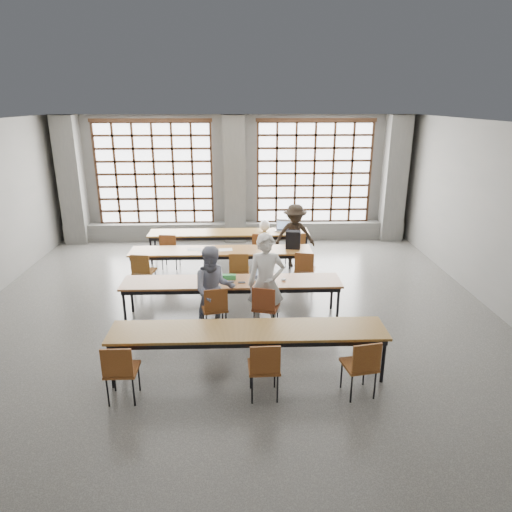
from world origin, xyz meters
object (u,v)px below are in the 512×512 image
at_px(chair_back_mid, 261,246).
at_px(chair_back_right, 296,246).
at_px(chair_back_left, 169,247).
at_px(backpack, 293,240).
at_px(chair_near_mid, 264,365).
at_px(desk_row_d, 248,333).
at_px(mouse, 284,280).
at_px(chair_mid_centre, 239,268).
at_px(chair_mid_left, 143,269).
at_px(green_box, 229,277).
at_px(student_female, 214,290).
at_px(plastic_bag, 265,225).
at_px(desk_row_c, 232,284).
at_px(desk_row_a, 229,234).
at_px(laptop_front, 263,275).
at_px(red_pouch, 122,366).
at_px(chair_near_right, 362,363).
at_px(phone, 242,282).
at_px(laptop_back, 283,228).
at_px(chair_mid_right, 305,267).
at_px(chair_front_right, 265,304).
at_px(student_male, 266,283).
at_px(chair_near_left, 120,367).
at_px(student_back, 295,236).
at_px(chair_front_left, 215,305).
at_px(desk_row_b, 221,253).

bearing_deg(chair_back_mid, chair_back_right, 0.01).
distance_m(chair_back_left, backpack, 2.99).
bearing_deg(chair_near_mid, desk_row_d, 107.86).
height_order(chair_back_mid, mouse, chair_back_mid).
bearing_deg(chair_mid_centre, chair_mid_left, 179.97).
bearing_deg(green_box, student_female, -113.32).
distance_m(chair_mid_left, plastic_bag, 3.42).
height_order(chair_back_left, chair_near_mid, same).
relative_size(desk_row_c, chair_back_mid, 4.55).
height_order(desk_row_a, laptop_front, laptop_front).
bearing_deg(chair_back_left, red_pouch, -88.92).
xyz_separation_m(chair_back_mid, chair_near_right, (1.12, -5.16, 0.00)).
distance_m(chair_near_mid, student_female, 2.16).
bearing_deg(phone, student_female, -140.19).
height_order(desk_row_a, phone, phone).
xyz_separation_m(laptop_back, mouse, (-0.29, -3.41, -0.04)).
distance_m(desk_row_a, chair_mid_right, 2.64).
distance_m(chair_front_right, student_female, 0.92).
distance_m(chair_near_mid, student_male, 2.04).
distance_m(chair_near_mid, mouse, 2.54).
xyz_separation_m(laptop_front, mouse, (0.37, -0.12, -0.04)).
bearing_deg(chair_near_mid, chair_mid_centre, 95.16).
distance_m(desk_row_c, laptop_back, 3.61).
relative_size(chair_near_left, plastic_bag, 3.08).
bearing_deg(student_back, phone, -118.94).
distance_m(chair_near_left, green_box, 2.94).
xyz_separation_m(desk_row_c, desk_row_d, (0.26, -1.88, 0.00)).
bearing_deg(chair_near_left, chair_near_mid, 0.00).
distance_m(chair_mid_left, chair_near_right, 5.22).
bearing_deg(student_female, chair_front_right, -17.47).
bearing_deg(chair_near_mid, chair_near_left, -180.00).
distance_m(chair_mid_centre, chair_front_right, 1.89).
relative_size(chair_front_left, student_female, 0.57).
distance_m(chair_mid_centre, chair_mid_right, 1.38).
bearing_deg(desk_row_b, student_female, -90.83).
bearing_deg(plastic_bag, phone, -99.86).
xyz_separation_m(chair_front_left, phone, (0.46, 0.53, 0.20)).
height_order(student_male, phone, student_male).
bearing_deg(chair_mid_right, chair_near_right, -85.94).
height_order(chair_mid_centre, chair_mid_right, same).
distance_m(chair_mid_centre, backpack, 1.44).
bearing_deg(laptop_front, desk_row_b, 115.91).
distance_m(chair_mid_left, laptop_back, 3.81).
xyz_separation_m(chair_near_left, green_box, (1.39, 2.59, 0.24)).
xyz_separation_m(chair_near_right, student_back, (-0.30, 5.29, 0.23)).
bearing_deg(chair_mid_right, chair_mid_left, -179.98).
bearing_deg(backpack, phone, -109.98).
xyz_separation_m(desk_row_c, plastic_bag, (0.78, 3.33, 0.21)).
height_order(chair_mid_right, laptop_front, laptop_front).
height_order(student_male, laptop_front, student_male).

